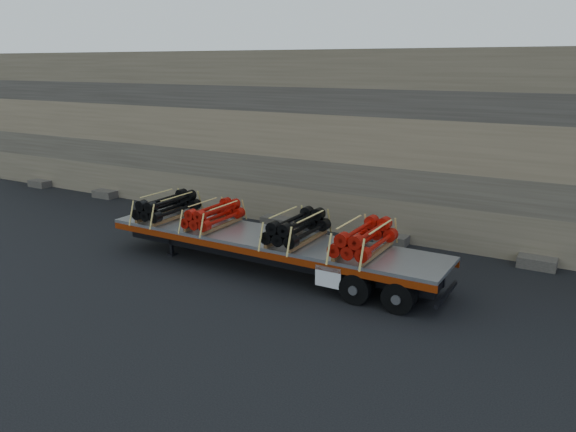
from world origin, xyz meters
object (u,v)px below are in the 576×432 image
at_px(bundle_midfront, 214,216).
at_px(bundle_rear, 364,239).
at_px(bundle_front, 167,207).
at_px(trailer, 269,253).
at_px(bundle_midrear, 297,228).

bearing_deg(bundle_midfront, bundle_rear, -0.00).
relative_size(bundle_front, bundle_rear, 0.97).
bearing_deg(bundle_rear, bundle_midfront, 180.00).
distance_m(bundle_front, bundle_rear, 7.55).
height_order(trailer, bundle_midfront, bundle_midfront).
height_order(trailer, bundle_rear, bundle_rear).
xyz_separation_m(trailer, bundle_midrear, (1.02, -0.01, 1.00)).
height_order(bundle_front, bundle_midfront, bundle_front).
bearing_deg(trailer, bundle_rear, 0.00).
xyz_separation_m(trailer, bundle_front, (-4.28, 0.05, 0.99)).
bearing_deg(trailer, bundle_front, -180.00).
xyz_separation_m(bundle_front, bundle_rear, (7.55, -0.08, 0.01)).
xyz_separation_m(bundle_midrear, bundle_rear, (2.25, -0.03, 0.01)).
xyz_separation_m(bundle_midfront, bundle_rear, (5.48, -0.06, 0.04)).
height_order(bundle_midfront, bundle_rear, bundle_rear).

